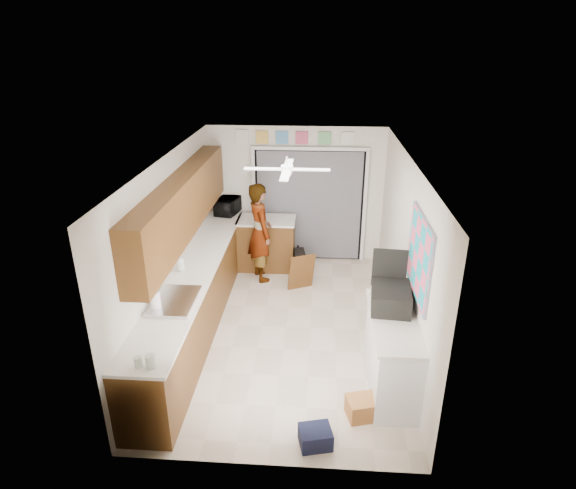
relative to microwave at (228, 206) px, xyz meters
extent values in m
plane|color=beige|center=(1.23, -2.25, -1.08)|extent=(5.00, 5.00, 0.00)
plane|color=white|center=(1.23, -2.25, 1.42)|extent=(5.00, 5.00, 0.00)
plane|color=white|center=(1.23, 0.25, 0.17)|extent=(3.20, 0.00, 3.20)
plane|color=white|center=(1.23, -4.75, 0.17)|extent=(3.20, 0.00, 3.20)
plane|color=white|center=(-0.37, -2.25, 0.17)|extent=(0.00, 5.00, 5.00)
plane|color=white|center=(2.83, -2.25, 0.17)|extent=(0.00, 5.00, 5.00)
cube|color=brown|center=(-0.07, -2.25, -0.63)|extent=(0.60, 4.80, 0.90)
cube|color=white|center=(-0.06, -2.25, -0.16)|extent=(0.62, 4.80, 0.04)
cube|color=brown|center=(-0.21, -2.05, 0.72)|extent=(0.32, 4.00, 0.80)
cube|color=silver|center=(-0.06, -3.25, -0.13)|extent=(0.50, 0.76, 0.06)
cylinder|color=silver|center=(-0.25, -3.25, -0.03)|extent=(0.03, 0.03, 0.22)
cube|color=brown|center=(0.73, -0.25, -0.63)|extent=(1.00, 0.60, 0.90)
cube|color=white|center=(0.73, -0.25, -0.16)|extent=(1.04, 0.64, 0.04)
cube|color=black|center=(1.48, 0.22, -0.03)|extent=(2.00, 0.06, 2.10)
cube|color=slate|center=(1.48, 0.18, -0.03)|extent=(1.90, 0.03, 2.05)
cube|color=white|center=(0.46, 0.19, -0.03)|extent=(0.06, 0.04, 2.10)
cube|color=white|center=(2.50, 0.19, -0.03)|extent=(0.06, 0.04, 2.10)
cube|color=white|center=(1.48, 0.19, 1.04)|extent=(2.10, 0.04, 0.06)
cube|color=gold|center=(0.63, 0.22, 1.22)|extent=(0.22, 0.02, 0.22)
cube|color=#4C92CB|center=(0.98, 0.22, 1.22)|extent=(0.22, 0.02, 0.22)
cube|color=#C64A69|center=(1.33, 0.22, 1.22)|extent=(0.22, 0.02, 0.22)
cube|color=#66B36F|center=(1.73, 0.22, 1.22)|extent=(0.22, 0.02, 0.22)
cube|color=white|center=(2.13, 0.22, 1.22)|extent=(0.22, 0.02, 0.22)
cube|color=silver|center=(0.28, 0.22, 1.22)|extent=(0.22, 0.02, 0.26)
cube|color=white|center=(2.58, -3.45, -0.63)|extent=(0.50, 1.40, 0.90)
cube|color=white|center=(2.57, -3.45, -0.16)|extent=(0.54, 1.44, 0.04)
cube|color=#FF5D84|center=(2.81, -3.25, 0.57)|extent=(0.03, 1.15, 0.95)
cube|color=white|center=(1.23, -2.05, 1.24)|extent=(1.14, 1.14, 0.24)
imported|color=black|center=(0.00, 0.00, 0.00)|extent=(0.45, 0.58, 0.29)
imported|color=silver|center=(-0.22, -2.38, -0.01)|extent=(0.11, 0.11, 0.27)
cylinder|color=silver|center=(0.07, -4.50, -0.07)|extent=(0.12, 0.12, 0.14)
cylinder|color=silver|center=(-0.06, -4.50, -0.09)|extent=(0.09, 0.09, 0.12)
cylinder|color=white|center=(-0.22, -3.44, -0.02)|extent=(0.15, 0.15, 0.25)
cube|color=black|center=(2.55, -3.17, -0.01)|extent=(0.51, 0.64, 0.26)
cube|color=yellow|center=(2.55, -3.17, -0.12)|extent=(0.49, 0.62, 0.02)
cube|color=black|center=(2.55, -2.88, 0.24)|extent=(0.42, 0.07, 0.50)
cube|color=#AE6E36|center=(2.23, -4.00, -0.97)|extent=(0.43, 0.37, 0.23)
cube|color=black|center=(1.70, -4.45, -0.98)|extent=(0.38, 0.34, 0.20)
cube|color=brown|center=(1.41, -1.09, -0.76)|extent=(0.47, 0.34, 0.65)
imported|color=white|center=(0.68, -0.70, -0.22)|extent=(0.64, 0.75, 1.73)
cube|color=black|center=(1.36, -0.56, -0.83)|extent=(0.37, 0.67, 0.50)
camera|label=1|loc=(1.67, -8.26, 2.84)|focal=30.00mm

